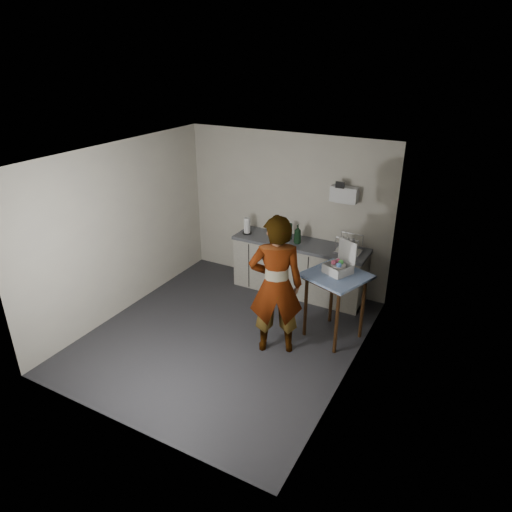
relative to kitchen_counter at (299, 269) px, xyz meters
The scene contains 15 objects.
ground 1.80m from the kitchen_counter, 103.24° to the right, with size 4.00×4.00×0.00m, color #252429.
wall_back 1.00m from the kitchen_counter, 144.05° to the left, with size 3.60×0.02×2.60m, color beige.
wall_right 2.36m from the kitchen_counter, 50.73° to the right, with size 0.02×4.00×2.60m, color beige.
wall_left 2.91m from the kitchen_counter, 142.18° to the right, with size 0.02×4.00×2.60m, color beige.
ceiling 2.78m from the kitchen_counter, 103.24° to the right, with size 3.60×4.00×0.01m, color white.
kitchen_counter is the anchor object (origin of this frame).
wall_shelf 1.47m from the kitchen_counter, 20.15° to the left, with size 0.42×0.18×0.37m.
side_table 1.43m from the kitchen_counter, 45.62° to the right, with size 0.98×0.98×0.99m.
standing_man 1.76m from the kitchen_counter, 77.65° to the right, with size 0.71×0.47×1.95m, color #B2A593.
soap_bottle 0.65m from the kitchen_counter, 120.36° to the right, with size 0.12×0.12×0.32m, color black.
soda_can 0.55m from the kitchen_counter, 153.58° to the left, with size 0.07×0.07×0.12m, color red.
dark_bottle 0.66m from the kitchen_counter, 164.89° to the left, with size 0.08×0.08×0.27m, color black.
paper_towel 1.14m from the kitchen_counter, behind, with size 0.16×0.16×0.28m.
dish_rack 0.97m from the kitchen_counter, ahead, with size 0.39×0.29×0.27m.
bakery_box 1.47m from the kitchen_counter, 43.38° to the right, with size 0.42×0.42×0.44m.
Camera 1 is at (3.02, -4.66, 3.77)m, focal length 32.00 mm.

